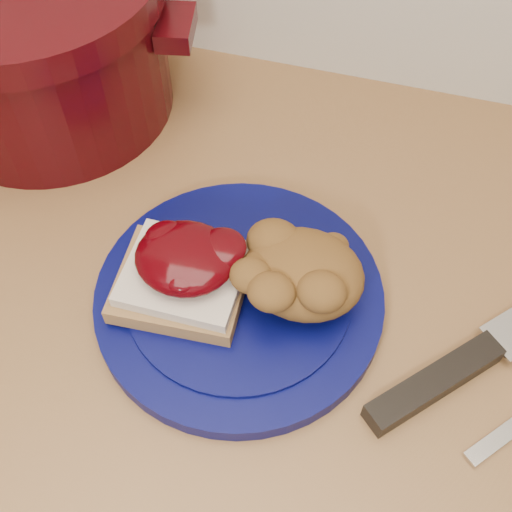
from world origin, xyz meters
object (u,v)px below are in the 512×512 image
(plate, at_px, (239,297))
(chef_knife, at_px, (477,356))
(pepper_grinder, at_px, (50,22))
(dutch_oven, at_px, (38,42))

(plate, relative_size, chef_knife, 0.93)
(pepper_grinder, bearing_deg, dutch_oven, -70.90)
(chef_knife, xyz_separation_m, pepper_grinder, (-0.51, 0.26, 0.05))
(chef_knife, relative_size, dutch_oven, 0.82)
(plate, xyz_separation_m, dutch_oven, (-0.28, 0.20, 0.07))
(plate, bearing_deg, chef_knife, -0.27)
(plate, height_order, chef_knife, chef_knife)
(chef_knife, distance_m, dutch_oven, 0.54)
(chef_knife, height_order, dutch_oven, dutch_oven)
(chef_knife, height_order, pepper_grinder, pepper_grinder)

